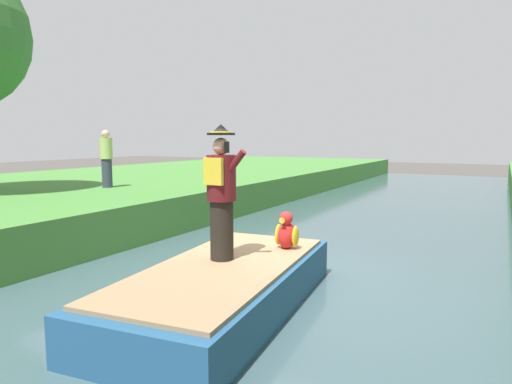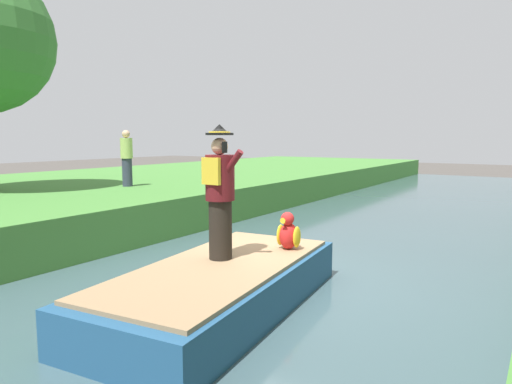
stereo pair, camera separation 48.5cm
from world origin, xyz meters
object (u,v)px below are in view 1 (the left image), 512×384
at_px(parrot_plush, 287,233).
at_px(person_bystander, 106,158).
at_px(boat, 223,288).
at_px(person_pirate, 221,193).

height_order(parrot_plush, person_bystander, person_bystander).
xyz_separation_m(boat, person_bystander, (-6.54, 4.16, 1.41)).
bearing_deg(person_bystander, boat, -32.48).
distance_m(person_pirate, parrot_plush, 1.31).
bearing_deg(parrot_plush, person_pirate, -117.75).
bearing_deg(boat, parrot_plush, 73.68).
xyz_separation_m(boat, person_pirate, (-0.17, 0.23, 1.23)).
xyz_separation_m(person_pirate, parrot_plush, (0.52, 0.99, -0.68)).
relative_size(person_pirate, parrot_plush, 3.25).
xyz_separation_m(person_pirate, person_bystander, (-6.37, 3.93, 0.18)).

